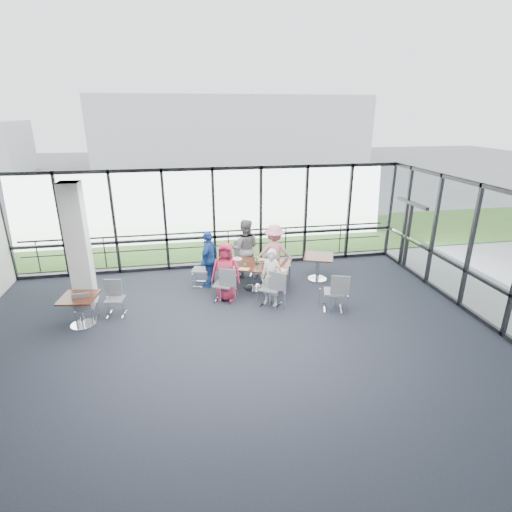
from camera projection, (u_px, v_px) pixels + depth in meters
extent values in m
cube|color=#20232E|center=(237.00, 352.00, 8.47)|extent=(12.00, 10.00, 0.02)
cube|color=white|center=(235.00, 203.00, 7.36)|extent=(12.00, 10.00, 0.04)
cube|color=white|center=(214.00, 219.00, 12.52)|extent=(12.00, 0.10, 3.20)
cube|color=white|center=(501.00, 262.00, 8.96)|extent=(0.10, 10.00, 3.20)
cube|color=black|center=(408.00, 236.00, 12.61)|extent=(0.12, 1.60, 2.10)
cube|color=silver|center=(78.00, 245.00, 10.05)|extent=(0.50, 0.50, 3.20)
cube|color=slate|center=(205.00, 226.00, 17.69)|extent=(80.00, 70.00, 0.02)
cube|color=#2C561C|center=(209.00, 238.00, 15.84)|extent=(80.00, 5.00, 0.01)
cube|color=silver|center=(231.00, 130.00, 37.64)|extent=(24.00, 10.00, 6.00)
cylinder|color=#2D2D33|center=(214.00, 246.00, 13.46)|extent=(12.00, 0.06, 0.06)
cube|color=black|center=(254.00, 265.00, 11.18)|extent=(2.24, 1.73, 0.04)
cylinder|color=silver|center=(254.00, 277.00, 11.31)|extent=(0.12, 0.12, 0.71)
cylinder|color=silver|center=(254.00, 288.00, 11.43)|extent=(0.56, 0.56, 0.03)
cube|color=black|center=(79.00, 297.00, 9.24)|extent=(0.90, 0.90, 0.04)
cylinder|color=silver|center=(81.00, 312.00, 9.37)|extent=(0.12, 0.12, 0.71)
cube|color=black|center=(318.00, 257.00, 11.80)|extent=(1.09, 1.09, 0.04)
cylinder|color=silver|center=(318.00, 268.00, 11.93)|extent=(0.12, 0.12, 0.71)
imported|color=#A82240|center=(226.00, 272.00, 10.52)|extent=(0.90, 0.73, 1.61)
imported|color=beige|center=(271.00, 278.00, 10.25)|extent=(0.69, 0.65, 1.52)
imported|color=slate|center=(245.00, 248.00, 11.98)|extent=(0.96, 0.69, 1.79)
imported|color=pink|center=(274.00, 253.00, 11.78)|extent=(1.17, 0.74, 1.69)
imported|color=#1D4795|center=(209.00, 259.00, 11.37)|extent=(0.92, 1.09, 1.64)
cylinder|color=white|center=(230.00, 267.00, 10.95)|extent=(0.23, 0.23, 0.01)
cylinder|color=white|center=(271.00, 270.00, 10.72)|extent=(0.24, 0.24, 0.01)
cylinder|color=white|center=(237.00, 259.00, 11.54)|extent=(0.28, 0.28, 0.01)
cylinder|color=white|center=(272.00, 260.00, 11.42)|extent=(0.28, 0.28, 0.01)
cylinder|color=white|center=(224.00, 261.00, 11.36)|extent=(0.26, 0.26, 0.01)
cylinder|color=white|center=(245.00, 264.00, 10.99)|extent=(0.07, 0.07, 0.13)
cylinder|color=white|center=(263.00, 265.00, 10.89)|extent=(0.07, 0.07, 0.15)
cylinder|color=white|center=(257.00, 259.00, 11.36)|extent=(0.07, 0.07, 0.14)
cylinder|color=white|center=(228.00, 262.00, 11.14)|extent=(0.08, 0.08, 0.15)
cube|color=beige|center=(244.00, 269.00, 10.83)|extent=(0.34, 0.29, 0.00)
cube|color=beige|center=(282.00, 270.00, 10.78)|extent=(0.33, 0.34, 0.00)
cube|color=beige|center=(261.00, 259.00, 11.53)|extent=(0.36, 0.29, 0.00)
cube|color=black|center=(257.00, 263.00, 11.17)|extent=(0.10, 0.07, 0.04)
cylinder|color=#AF020C|center=(257.00, 260.00, 11.19)|extent=(0.06, 0.06, 0.18)
cylinder|color=#247A30|center=(257.00, 261.00, 11.13)|extent=(0.05, 0.05, 0.20)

